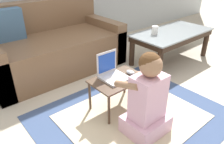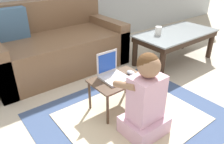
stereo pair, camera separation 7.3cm
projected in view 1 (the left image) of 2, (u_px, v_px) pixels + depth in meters
The scene contains 9 objects.
ground_plane at pixel (120, 114), 2.06m from camera, with size 16.00×16.00×0.00m, color beige.
area_rug at pixel (132, 117), 2.02m from camera, with size 1.63×1.38×0.01m.
couch at pixel (52, 47), 2.82m from camera, with size 1.67×0.94×0.83m.
coffee_table at pixel (172, 36), 2.98m from camera, with size 1.17×0.58×0.42m.
laptop_desk at pixel (118, 83), 2.03m from camera, with size 0.50×0.33×0.32m.
laptop at pixel (113, 74), 2.01m from camera, with size 0.23×0.23×0.24m.
computer_mouse at pixel (130, 72), 2.09m from camera, with size 0.06×0.09×0.03m.
person_seated at pixel (147, 100), 1.71m from camera, with size 0.34×0.39×0.72m.
cup_on_table at pixel (155, 30), 2.83m from camera, with size 0.08×0.08×0.11m.
Camera 1 is at (-1.12, -1.20, 1.31)m, focal length 35.00 mm.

